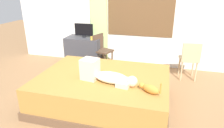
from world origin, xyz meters
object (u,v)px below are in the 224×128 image
bed (104,90)px  tv_monitor (84,30)px  cup (92,38)px  person_lying (106,75)px  desk (85,51)px  cat (150,89)px  chair_spare (190,58)px  chair_by_desk (101,49)px

bed → tv_monitor: 2.12m
bed → cup: size_ratio=26.38×
person_lying → desk: (-1.16, 1.92, -0.28)m
person_lying → cat: person_lying is taller
person_lying → cup: (-0.86, 1.71, 0.13)m
cat → tv_monitor: size_ratio=0.68×
cup → desk: bearing=144.8°
tv_monitor → cup: (0.29, -0.22, -0.14)m
cat → cup: (-1.57, 1.90, 0.18)m
cat → chair_spare: bearing=69.1°
desk → chair_by_desk: size_ratio=1.05×
desk → cup: (0.31, -0.22, 0.41)m
tv_monitor → cat: bearing=-48.6°
bed → chair_spare: size_ratio=2.61×
cat → cup: 2.47m
person_lying → chair_by_desk: bearing=110.1°
bed → tv_monitor: (-1.05, 1.72, 0.66)m
cat → cup: cup is taller
cup → chair_by_desk: (0.20, 0.10, -0.27)m
bed → person_lying: size_ratio=2.38×
cat → desk: bearing=131.6°
desk → tv_monitor: tv_monitor is taller
desk → chair_by_desk: bearing=-12.6°
cat → chair_by_desk: (-1.37, 2.00, -0.10)m
bed → cat: cat is taller
person_lying → chair_spare: size_ratio=1.10×
bed → cat: (0.82, -0.39, 0.34)m
tv_monitor → chair_spare: (2.56, -0.29, -0.41)m
cup → chair_spare: bearing=-1.8°
person_lying → tv_monitor: size_ratio=1.96×
person_lying → chair_spare: person_lying is taller
cat → desk: (-1.87, 2.11, -0.24)m
tv_monitor → desk: bearing=180.0°
bed → tv_monitor: tv_monitor is taller
chair_by_desk → chair_spare: 2.08m
desk → chair_spare: size_ratio=1.05×
person_lying → cat: size_ratio=2.88×
desk → cat: bearing=-48.4°
bed → cat: bearing=-25.6°
desk → tv_monitor: 0.55m
bed → desk: 2.02m
bed → cup: 1.76m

